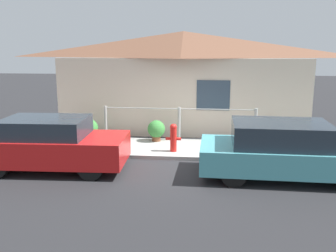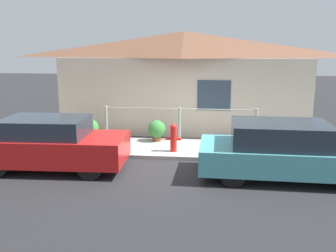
{
  "view_description": "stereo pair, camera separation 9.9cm",
  "coord_description": "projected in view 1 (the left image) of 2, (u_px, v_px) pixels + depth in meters",
  "views": [
    {
      "loc": [
        0.83,
        -9.84,
        3.12
      ],
      "look_at": [
        -0.2,
        0.3,
        0.9
      ],
      "focal_mm": 40.0,
      "sensor_mm": 36.0,
      "label": 1
    },
    {
      "loc": [
        0.93,
        -9.83,
        3.12
      ],
      "look_at": [
        -0.2,
        0.3,
        0.9
      ],
      "focal_mm": 40.0,
      "sensor_mm": 36.0,
      "label": 2
    }
  ],
  "objects": [
    {
      "name": "ground_plane",
      "position": [
        174.0,
        160.0,
        10.31
      ],
      "size": [
        60.0,
        60.0,
        0.0
      ],
      "primitive_type": "plane",
      "color": "#262628"
    },
    {
      "name": "sidewalk",
      "position": [
        177.0,
        149.0,
        11.27
      ],
      "size": [
        24.0,
        1.99,
        0.11
      ],
      "color": "#9E9E99",
      "rests_on": "ground_plane"
    },
    {
      "name": "house",
      "position": [
        183.0,
        51.0,
        13.15
      ],
      "size": [
        9.0,
        2.23,
        3.59
      ],
      "color": "beige",
      "rests_on": "ground_plane"
    },
    {
      "name": "fence",
      "position": [
        179.0,
        122.0,
        11.95
      ],
      "size": [
        4.9,
        0.1,
        1.08
      ],
      "color": "#999993",
      "rests_on": "sidewalk"
    },
    {
      "name": "car_left",
      "position": [
        51.0,
        144.0,
        9.43
      ],
      "size": [
        3.76,
        1.76,
        1.33
      ],
      "rotation": [
        0.0,
        0.0,
        0.04
      ],
      "color": "red",
      "rests_on": "ground_plane"
    },
    {
      "name": "car_right",
      "position": [
        284.0,
        150.0,
        8.86
      ],
      "size": [
        4.09,
        1.85,
        1.34
      ],
      "rotation": [
        0.0,
        0.0,
        -0.02
      ],
      "color": "teal",
      "rests_on": "ground_plane"
    },
    {
      "name": "fire_hydrant",
      "position": [
        173.0,
        137.0,
        10.73
      ],
      "size": [
        0.44,
        0.2,
        0.81
      ],
      "color": "red",
      "rests_on": "sidewalk"
    },
    {
      "name": "potted_plant_near_hydrant",
      "position": [
        156.0,
        130.0,
        11.9
      ],
      "size": [
        0.56,
        0.56,
        0.67
      ],
      "color": "brown",
      "rests_on": "sidewalk"
    },
    {
      "name": "potted_plant_by_fence",
      "position": [
        89.0,
        128.0,
        12.19
      ],
      "size": [
        0.56,
        0.56,
        0.65
      ],
      "color": "brown",
      "rests_on": "sidewalk"
    }
  ]
}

